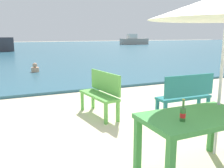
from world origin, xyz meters
name	(u,v)px	position (x,y,z in m)	size (l,w,h in m)	color
ground_plane	(214,168)	(0.00, 0.00, 0.00)	(120.00, 120.00, 0.00)	beige
sea_water	(24,48)	(0.00, 30.00, 0.04)	(120.00, 50.00, 0.08)	#2D6075
picnic_table_green	(196,124)	(-0.30, 0.06, 0.65)	(1.40, 0.80, 0.76)	#3D8C42
beer_bottle_amber	(183,113)	(-0.60, -0.03, 0.85)	(0.07, 0.07, 0.26)	#2D662D
bench_teal_center	(186,94)	(0.96, 1.72, 0.54)	(1.21, 0.38, 0.95)	#237275
bench_green_left	(101,91)	(-0.55, 2.67, 0.54)	(0.52, 1.24, 0.95)	#60B24C
swimmer_person	(35,68)	(-1.16, 9.28, 0.24)	(0.34, 0.34, 0.41)	tan
boat_fishing_trawler	(134,41)	(17.57, 34.03, 0.70)	(4.72, 1.29, 1.72)	gray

